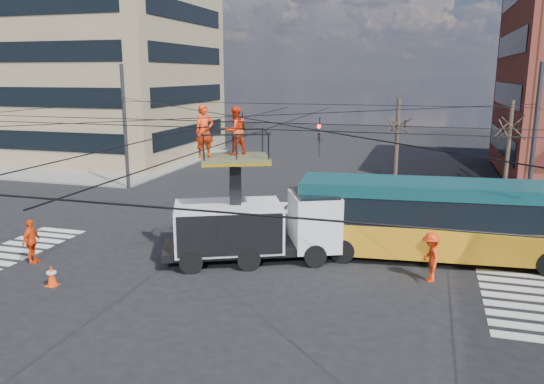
{
  "coord_description": "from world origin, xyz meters",
  "views": [
    {
      "loc": [
        6.68,
        -18.04,
        7.42
      ],
      "look_at": [
        0.67,
        2.41,
        2.64
      ],
      "focal_mm": 35.0,
      "sensor_mm": 36.0,
      "label": 1
    }
  ],
  "objects_px": {
    "flagger": "(431,257)",
    "city_bus": "(448,219)",
    "worker_ground": "(31,241)",
    "utility_truck": "(255,211)",
    "traffic_cone": "(52,275)"
  },
  "relations": [
    {
      "from": "traffic_cone",
      "to": "flagger",
      "type": "xyz_separation_m",
      "value": [
        12.93,
        4.26,
        0.53
      ]
    },
    {
      "from": "city_bus",
      "to": "traffic_cone",
      "type": "xyz_separation_m",
      "value": [
        -13.56,
        -6.85,
        -1.34
      ]
    },
    {
      "from": "traffic_cone",
      "to": "worker_ground",
      "type": "bearing_deg",
      "value": 142.51
    },
    {
      "from": "worker_ground",
      "to": "traffic_cone",
      "type": "bearing_deg",
      "value": -134.34
    },
    {
      "from": "city_bus",
      "to": "flagger",
      "type": "bearing_deg",
      "value": -108.94
    },
    {
      "from": "city_bus",
      "to": "traffic_cone",
      "type": "relative_size",
      "value": 15.54
    },
    {
      "from": "utility_truck",
      "to": "flagger",
      "type": "relative_size",
      "value": 4.0
    },
    {
      "from": "utility_truck",
      "to": "city_bus",
      "type": "bearing_deg",
      "value": -7.97
    },
    {
      "from": "utility_truck",
      "to": "worker_ground",
      "type": "xyz_separation_m",
      "value": [
        -8.44,
        -2.9,
        -1.16
      ]
    },
    {
      "from": "flagger",
      "to": "city_bus",
      "type": "bearing_deg",
      "value": 150.48
    },
    {
      "from": "city_bus",
      "to": "traffic_cone",
      "type": "height_order",
      "value": "city_bus"
    },
    {
      "from": "traffic_cone",
      "to": "worker_ground",
      "type": "distance_m",
      "value": 2.97
    },
    {
      "from": "utility_truck",
      "to": "city_bus",
      "type": "xyz_separation_m",
      "value": [
        7.44,
        2.17,
        -0.33
      ]
    },
    {
      "from": "city_bus",
      "to": "utility_truck",
      "type": "bearing_deg",
      "value": -169.18
    },
    {
      "from": "city_bus",
      "to": "worker_ground",
      "type": "distance_m",
      "value": 16.69
    }
  ]
}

